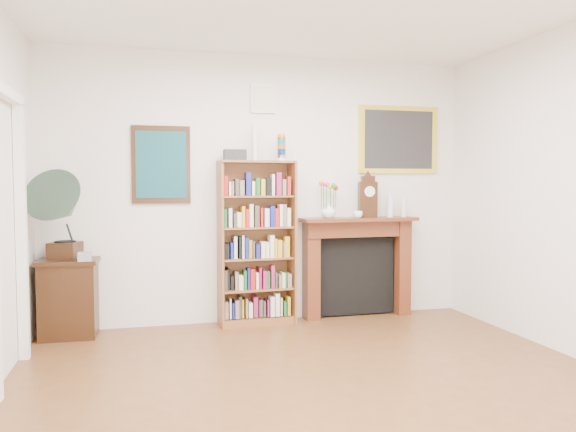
# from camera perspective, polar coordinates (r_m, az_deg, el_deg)

# --- Properties ---
(room) EXTENTS (4.51, 5.01, 2.81)m
(room) POSITION_cam_1_polar(r_m,az_deg,el_deg) (3.55, 5.75, 2.34)
(room) COLOR #553419
(room) RESTS_ON ground
(door_casing) EXTENTS (0.08, 1.02, 2.17)m
(door_casing) POSITION_cam_1_polar(r_m,az_deg,el_deg) (4.64, -26.63, 0.52)
(door_casing) COLOR white
(door_casing) RESTS_ON left_wall
(teal_poster) EXTENTS (0.58, 0.04, 0.78)m
(teal_poster) POSITION_cam_1_polar(r_m,az_deg,el_deg) (5.82, -12.76, 5.11)
(teal_poster) COLOR black
(teal_poster) RESTS_ON back_wall
(small_picture) EXTENTS (0.26, 0.04, 0.30)m
(small_picture) POSITION_cam_1_polar(r_m,az_deg,el_deg) (6.00, -2.56, 11.84)
(small_picture) COLOR white
(small_picture) RESTS_ON back_wall
(gilt_painting) EXTENTS (0.95, 0.04, 0.75)m
(gilt_painting) POSITION_cam_1_polar(r_m,az_deg,el_deg) (6.46, 11.16, 7.60)
(gilt_painting) COLOR yellow
(gilt_painting) RESTS_ON back_wall
(bookshelf) EXTENTS (0.80, 0.32, 1.95)m
(bookshelf) POSITION_cam_1_polar(r_m,az_deg,el_deg) (5.80, -3.18, -1.78)
(bookshelf) COLOR brown
(bookshelf) RESTS_ON floor
(side_cabinet) EXTENTS (0.56, 0.42, 0.74)m
(side_cabinet) POSITION_cam_1_polar(r_m,az_deg,el_deg) (5.76, -21.37, -7.80)
(side_cabinet) COLOR black
(side_cabinet) RESTS_ON floor
(fireplace) EXTENTS (1.30, 0.35, 1.09)m
(fireplace) POSITION_cam_1_polar(r_m,az_deg,el_deg) (6.22, 7.00, -4.30)
(fireplace) COLOR #4F2312
(fireplace) RESTS_ON floor
(gramophone) EXTENTS (0.67, 0.76, 0.85)m
(gramophone) POSITION_cam_1_polar(r_m,az_deg,el_deg) (5.59, -21.97, 0.63)
(gramophone) COLOR black
(gramophone) RESTS_ON side_cabinet
(cd_stack) EXTENTS (0.12, 0.12, 0.08)m
(cd_stack) POSITION_cam_1_polar(r_m,az_deg,el_deg) (5.53, -19.94, -3.90)
(cd_stack) COLOR #ACABB7
(cd_stack) RESTS_ON side_cabinet
(mantel_clock) EXTENTS (0.21, 0.14, 0.45)m
(mantel_clock) POSITION_cam_1_polar(r_m,az_deg,el_deg) (6.17, 8.11, 1.88)
(mantel_clock) COLOR black
(mantel_clock) RESTS_ON fireplace
(flower_vase) EXTENTS (0.19, 0.19, 0.16)m
(flower_vase) POSITION_cam_1_polar(r_m,az_deg,el_deg) (6.00, 4.13, 0.56)
(flower_vase) COLOR white
(flower_vase) RESTS_ON fireplace
(teacup) EXTENTS (0.10, 0.10, 0.08)m
(teacup) POSITION_cam_1_polar(r_m,az_deg,el_deg) (6.02, 7.13, 0.15)
(teacup) COLOR white
(teacup) RESTS_ON fireplace
(bottle_left) EXTENTS (0.07, 0.07, 0.24)m
(bottle_left) POSITION_cam_1_polar(r_m,az_deg,el_deg) (6.25, 10.34, 0.99)
(bottle_left) COLOR silver
(bottle_left) RESTS_ON fireplace
(bottle_right) EXTENTS (0.06, 0.06, 0.20)m
(bottle_right) POSITION_cam_1_polar(r_m,az_deg,el_deg) (6.34, 11.68, 0.83)
(bottle_right) COLOR silver
(bottle_right) RESTS_ON fireplace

